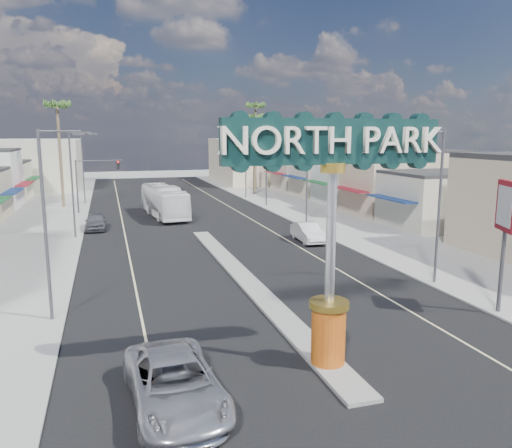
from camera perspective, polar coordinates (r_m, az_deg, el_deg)
ground at (r=45.85m, az=-6.59°, el=-0.88°), size 160.00×160.00×0.00m
road at (r=45.85m, az=-6.59°, el=-0.87°), size 20.00×120.00×0.01m
median_island at (r=30.63m, az=-1.29°, el=-6.26°), size 1.30×30.00×0.16m
sidewalk_left at (r=45.61m, az=-24.19°, el=-1.70°), size 8.00×120.00×0.12m
sidewalk_right at (r=50.14m, az=9.35°, el=0.07°), size 8.00×120.00×0.12m
storefront_row_right at (r=65.79m, az=12.34°, el=4.94°), size 12.00×42.00×6.00m
backdrop_far_left at (r=90.59m, az=-25.82°, el=6.18°), size 20.00×20.00×8.00m
backdrop_far_right at (r=94.28m, az=1.80°, el=7.30°), size 20.00×20.00×8.00m
gateway_sign at (r=18.28m, az=8.67°, el=1.18°), size 8.20×1.50×9.15m
traffic_signal_left at (r=58.52m, az=-18.07°, el=5.30°), size 5.09×0.45×6.00m
traffic_signal_right at (r=60.91m, az=-0.44°, el=5.98°), size 5.09×0.45×6.00m
streetlight_l_near at (r=24.76m, az=-22.66°, el=0.84°), size 2.03×0.22×9.00m
streetlight_l_mid at (r=44.57m, az=-20.10°, el=4.83°), size 2.03×0.22×9.00m
streetlight_l_far at (r=66.49m, az=-19.04°, el=6.46°), size 2.03×0.22×9.00m
streetlight_r_near at (r=30.60m, az=20.00°, el=2.66°), size 2.03×0.22×9.00m
streetlight_r_mid at (r=48.06m, az=5.68°, el=5.74°), size 2.03×0.22×9.00m
streetlight_r_far at (r=68.88m, az=-1.31°, el=7.12°), size 2.03×0.22×9.00m
palm_left_far at (r=64.61m, az=-21.77°, el=11.92°), size 2.60×2.60×13.10m
palm_right_mid at (r=73.36m, az=-0.20°, el=11.64°), size 2.60×2.60×12.10m
palm_right_far at (r=79.74m, az=-0.04°, el=12.80°), size 2.60×2.60×14.10m
suv_left at (r=17.11m, az=-9.29°, el=-17.51°), size 3.15×6.18×1.67m
car_parked_left at (r=48.74m, az=-17.87°, el=0.28°), size 1.87×4.57×1.55m
car_parked_right at (r=41.44m, az=5.94°, el=-0.96°), size 1.88×4.79×1.55m
city_bus at (r=54.67m, az=-10.46°, el=2.58°), size 4.03×12.23×3.34m
bank_pylon_sign at (r=26.70m, az=26.72°, el=1.05°), size 0.96×1.98×6.47m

